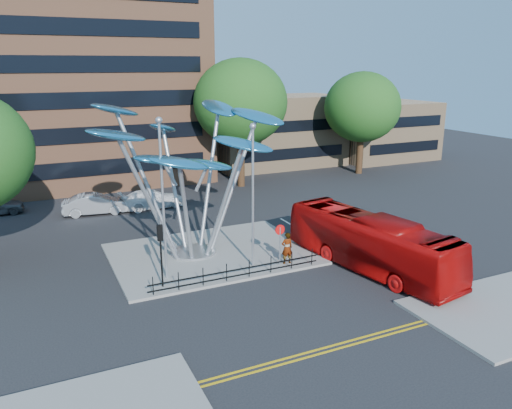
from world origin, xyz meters
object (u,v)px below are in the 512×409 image
traffic_light_island (160,243)px  no_entry_sign_island (280,238)px  leaf_sculpture (187,145)px  pedestrian (287,248)px  tree_right (240,102)px  street_lamp_left (162,186)px  red_bus (370,243)px  street_lamp_right (253,183)px  parked_car_right (152,199)px  tree_far (362,107)px  parked_car_mid (95,204)px

traffic_light_island → no_entry_sign_island: traffic_light_island is taller
leaf_sculpture → pedestrian: (4.53, -4.18, -5.76)m
traffic_light_island → tree_right: bearing=56.3°
street_lamp_left → pedestrian: size_ratio=4.59×
red_bus → street_lamp_left: bearing=153.4°
tree_right → street_lamp_right: bearing=-111.5°
tree_right → parked_car_right: (-9.72, -3.92, -7.27)m
traffic_light_island → parked_car_right: (3.28, 15.58, -1.85)m
traffic_light_island → parked_car_right: 16.02m
street_lamp_right → pedestrian: size_ratio=4.33×
pedestrian → parked_car_right: (-4.19, 15.58, -0.35)m
tree_far → street_lamp_right: tree_far is taller
no_entry_sign_island → parked_car_right: size_ratio=0.47×
pedestrian → tree_right: bearing=-102.7°
tree_far → parked_car_mid: 29.16m
street_lamp_right → no_entry_sign_island: size_ratio=3.39×
pedestrian → street_lamp_right: bearing=-11.1°
tree_far → traffic_light_island: size_ratio=3.16×
street_lamp_left → parked_car_mid: street_lamp_left is taller
traffic_light_island → red_bus: bearing=-11.6°
street_lamp_right → red_bus: street_lamp_right is taller
tree_right → tree_far: 14.03m
no_entry_sign_island → red_bus: bearing=-27.6°
street_lamp_left → parked_car_mid: 15.50m
tree_far → pedestrian: size_ratio=5.64×
traffic_light_island → pedestrian: traffic_light_island is taller
tree_right → traffic_light_island: tree_right is taller
traffic_light_island → parked_car_mid: traffic_light_island is taller
pedestrian → tree_far: bearing=-131.9°
street_lamp_right → parked_car_mid: street_lamp_right is taller
parked_car_right → traffic_light_island: bearing=163.7°
street_lamp_left → traffic_light_island: bearing=-116.6°
street_lamp_right → parked_car_mid: 17.18m
tree_far → parked_car_right: tree_far is taller
tree_right → traffic_light_island: bearing=-123.7°
tree_right → pedestrian: size_ratio=6.32×
tree_far → street_lamp_left: size_ratio=1.23×
tree_right → pedestrian: (-5.53, -19.50, -6.93)m
street_lamp_left → traffic_light_island: 2.96m
tree_far → no_entry_sign_island: bearing=-135.7°
parked_car_mid → tree_far: bearing=-75.6°
leaf_sculpture → no_entry_sign_island: bearing=-45.7°
traffic_light_island → no_entry_sign_island: size_ratio=1.40×
leaf_sculpture → red_bus: bearing=-37.1°
tree_far → red_bus: bearing=-125.1°
leaf_sculpture → street_lamp_left: bearing=-127.4°
no_entry_sign_island → parked_car_right: (-3.72, 15.56, -1.05)m
traffic_light_island → parked_car_mid: size_ratio=0.68×
tree_right → tree_far: bearing=0.0°
pedestrian → parked_car_mid: 17.96m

